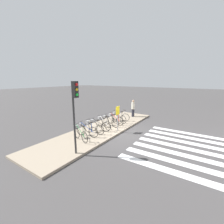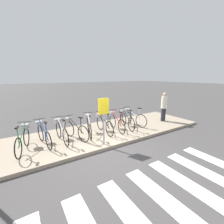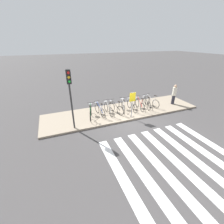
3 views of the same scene
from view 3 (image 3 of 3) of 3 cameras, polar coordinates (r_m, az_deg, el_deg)
The scene contains 15 objects.
ground_plane at distance 10.57m, azimuth 7.70°, elevation -3.29°, with size 120.00×120.00×0.00m, color #423F3F.
sidewalk at distance 11.75m, azimuth 4.15°, elevation 0.30°, with size 12.04×3.05×0.12m.
road_crosswalk at distance 7.35m, azimuth 30.58°, elevation -22.58°, with size 5.85×8.00×0.01m.
parked_bicycle_0 at distance 10.62m, azimuth -8.16°, elevation 0.26°, with size 0.61×1.61×1.02m.
parked_bicycle_1 at distance 10.89m, azimuth -4.88°, elevation 1.09°, with size 0.46×1.66×1.02m.
parked_bicycle_2 at distance 11.04m, azimuth -1.55°, elevation 1.54°, with size 0.46×1.67×1.02m.
parked_bicycle_3 at distance 11.20m, azimuth 1.14°, elevation 1.90°, with size 0.65×1.60×1.02m.
parked_bicycle_4 at distance 11.52m, azimuth 4.19°, elevation 2.53°, with size 0.64×1.60×1.02m.
parked_bicycle_5 at distance 11.75m, azimuth 7.45°, elevation 2.85°, with size 0.46×1.67×1.02m.
parked_bicycle_6 at distance 12.02m, azimuth 10.34°, elevation 3.18°, with size 0.46×1.66×1.02m.
parked_bicycle_7 at distance 12.39m, azimuth 12.87°, elevation 3.64°, with size 0.52×1.64×1.02m.
parked_bicycle_8 at distance 12.80m, azimuth 14.45°, elevation 4.18°, with size 0.54×1.63×1.02m.
pedestrian at distance 13.68m, azimuth 22.59°, elevation 6.34°, with size 0.34×0.34×1.68m.
traffic_light at distance 8.61m, azimuth -15.78°, elevation 8.70°, with size 0.24×0.40×3.60m.
sign_post at distance 10.26m, azimuth 7.73°, elevation 4.19°, with size 0.44×0.07×1.82m.
Camera 3 is at (-4.70, -8.00, 5.08)m, focal length 24.00 mm.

